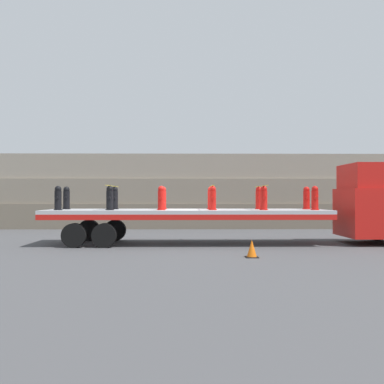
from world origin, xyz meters
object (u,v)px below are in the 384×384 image
flatbed_trailer (171,215)px  fire_hydrant_red_near_3 (213,198)px  fire_hydrant_red_far_2 (163,198)px  fire_hydrant_red_near_4 (264,198)px  fire_hydrant_red_far_4 (259,198)px  fire_hydrant_red_near_5 (315,198)px  fire_hydrant_red_far_5 (306,198)px  fire_hydrant_black_far_0 (66,198)px  traffic_cone (252,249)px  fire_hydrant_black_near_1 (110,198)px  fire_hydrant_black_far_1 (115,198)px  fire_hydrant_red_near_2 (161,198)px  fire_hydrant_red_far_3 (211,198)px  fire_hydrant_black_near_0 (58,198)px  truck_cab (379,204)px

flatbed_trailer → fire_hydrant_red_near_3: size_ratio=11.93×
fire_hydrant_red_far_2 → fire_hydrant_red_near_4: same height
fire_hydrant_red_far_2 → fire_hydrant_red_far_4: size_ratio=1.00×
fire_hydrant_red_near_5 → fire_hydrant_red_far_5: same height
flatbed_trailer → fire_hydrant_black_far_0: bearing=172.4°
fire_hydrant_red_near_5 → traffic_cone: (-2.90, -3.18, -1.53)m
fire_hydrant_black_near_1 → traffic_cone: size_ratio=1.70×
flatbed_trailer → fire_hydrant_black_near_1: fire_hydrant_black_near_1 is taller
fire_hydrant_red_far_5 → fire_hydrant_black_far_1: bearing=180.0°
fire_hydrant_black_near_1 → traffic_cone: (4.92, -3.18, -1.53)m
fire_hydrant_black_far_1 → fire_hydrant_red_far_5: (7.82, 0.00, 0.00)m
fire_hydrant_red_near_2 → fire_hydrant_red_far_2: 1.14m
fire_hydrant_black_far_1 → fire_hydrant_red_far_3: size_ratio=1.00×
flatbed_trailer → fire_hydrant_red_far_5: 5.60m
fire_hydrant_black_far_1 → fire_hydrant_red_far_3: bearing=0.0°
fire_hydrant_black_near_0 → fire_hydrant_red_far_5: size_ratio=1.00×
fire_hydrant_red_near_5 → fire_hydrant_red_far_5: bearing=90.0°
fire_hydrant_black_near_1 → fire_hydrant_red_near_4: 5.87m
fire_hydrant_red_far_2 → traffic_cone: 5.45m
fire_hydrant_red_far_3 → fire_hydrant_red_far_5: bearing=0.0°
fire_hydrant_black_near_1 → fire_hydrant_black_far_1: same height
fire_hydrant_red_near_5 → truck_cab: bearing=11.9°
truck_cab → fire_hydrant_black_near_0: truck_cab is taller
fire_hydrant_red_near_2 → fire_hydrant_black_near_1: bearing=180.0°
fire_hydrant_red_near_3 → fire_hydrant_red_far_4: (1.96, 1.14, 0.00)m
fire_hydrant_red_near_3 → traffic_cone: fire_hydrant_red_near_3 is taller
flatbed_trailer → fire_hydrant_red_near_4: (3.57, -0.57, 0.68)m
fire_hydrant_red_near_2 → fire_hydrant_red_near_3: same height
fire_hydrant_black_near_1 → fire_hydrant_red_near_3: 3.91m
fire_hydrant_red_near_2 → fire_hydrant_red_far_5: size_ratio=1.00×
flatbed_trailer → traffic_cone: bearing=-55.0°
fire_hydrant_black_far_1 → fire_hydrant_red_far_4: size_ratio=1.00×
fire_hydrant_red_far_4 → fire_hydrant_red_near_5: (1.96, -1.14, 0.00)m
fire_hydrant_black_far_0 → fire_hydrant_red_near_4: 7.90m
flatbed_trailer → fire_hydrant_red_near_4: fire_hydrant_red_near_4 is taller
fire_hydrant_red_near_3 → fire_hydrant_black_far_1: bearing=163.8°
truck_cab → fire_hydrant_red_far_4: size_ratio=3.42×
fire_hydrant_black_far_1 → fire_hydrant_red_near_5: (7.82, -1.14, 0.00)m
fire_hydrant_black_far_0 → truck_cab: bearing=-2.6°
fire_hydrant_red_near_4 → traffic_cone: fire_hydrant_red_near_4 is taller
truck_cab → fire_hydrant_red_far_5: bearing=168.1°
truck_cab → fire_hydrant_red_near_2: bearing=-176.2°
fire_hydrant_red_near_5 → fire_hydrant_black_far_1: bearing=171.7°
flatbed_trailer → fire_hydrant_black_far_0: (-4.25, 0.57, 0.68)m
flatbed_trailer → fire_hydrant_red_far_4: size_ratio=11.93×
fire_hydrant_black_near_1 → traffic_cone: bearing=-32.9°
fire_hydrant_red_near_2 → fire_hydrant_red_far_3: same height
fire_hydrant_red_far_4 → fire_hydrant_red_near_5: bearing=-30.2°
fire_hydrant_black_far_0 → fire_hydrant_red_near_3: 5.97m
truck_cab → fire_hydrant_red_far_4: truck_cab is taller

